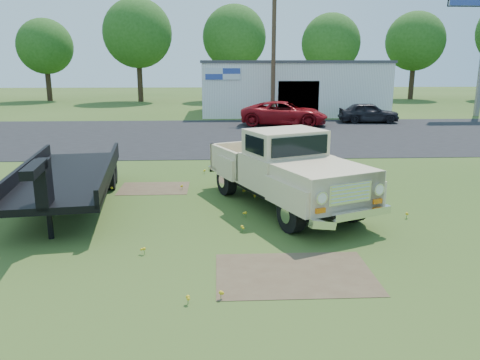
# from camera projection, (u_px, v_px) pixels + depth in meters

# --- Properties ---
(ground) EXTENTS (140.00, 140.00, 0.00)m
(ground) POSITION_uv_depth(u_px,v_px,m) (216.00, 223.00, 11.78)
(ground) COLOR #2E4C18
(ground) RESTS_ON ground
(asphalt_lot) EXTENTS (90.00, 14.00, 0.02)m
(asphalt_lot) POSITION_uv_depth(u_px,v_px,m) (216.00, 135.00, 26.31)
(asphalt_lot) COLOR black
(asphalt_lot) RESTS_ON ground
(dirt_patch_a) EXTENTS (3.00, 2.00, 0.01)m
(dirt_patch_a) POSITION_uv_depth(u_px,v_px,m) (295.00, 274.00, 8.94)
(dirt_patch_a) COLOR brown
(dirt_patch_a) RESTS_ON ground
(dirt_patch_b) EXTENTS (2.20, 1.60, 0.01)m
(dirt_patch_b) POSITION_uv_depth(u_px,v_px,m) (154.00, 188.00, 15.07)
(dirt_patch_b) COLOR brown
(dirt_patch_b) RESTS_ON ground
(commercial_building) EXTENTS (14.20, 8.20, 4.15)m
(commercial_building) POSITION_uv_depth(u_px,v_px,m) (290.00, 87.00, 37.71)
(commercial_building) COLOR silver
(commercial_building) RESTS_ON ground
(utility_pole_mid) EXTENTS (1.60, 0.30, 9.00)m
(utility_pole_mid) POSITION_uv_depth(u_px,v_px,m) (274.00, 53.00, 32.17)
(utility_pole_mid) COLOR #3E281D
(utility_pole_mid) RESTS_ON ground
(treeline_b) EXTENTS (5.76, 5.76, 8.57)m
(treeline_b) POSITION_uv_depth(u_px,v_px,m) (45.00, 47.00, 49.28)
(treeline_b) COLOR #332417
(treeline_b) RESTS_ON ground
(treeline_c) EXTENTS (7.04, 7.04, 10.47)m
(treeline_c) POSITION_uv_depth(u_px,v_px,m) (138.00, 33.00, 48.00)
(treeline_c) COLOR #332417
(treeline_c) RESTS_ON ground
(treeline_d) EXTENTS (6.72, 6.72, 10.00)m
(treeline_d) POSITION_uv_depth(u_px,v_px,m) (234.00, 37.00, 49.52)
(treeline_d) COLOR #332417
(treeline_d) RESTS_ON ground
(treeline_e) EXTENTS (6.08, 6.08, 9.04)m
(treeline_e) POSITION_uv_depth(u_px,v_px,m) (331.00, 43.00, 48.70)
(treeline_e) COLOR #332417
(treeline_e) RESTS_ON ground
(treeline_f) EXTENTS (6.40, 6.40, 9.52)m
(treeline_f) POSITION_uv_depth(u_px,v_px,m) (415.00, 41.00, 51.52)
(treeline_f) COLOR #332417
(treeline_f) RESTS_ON ground
(vintage_pickup_truck) EXTENTS (4.54, 6.46, 2.19)m
(vintage_pickup_truck) POSITION_uv_depth(u_px,v_px,m) (285.00, 169.00, 12.90)
(vintage_pickup_truck) COLOR #CEB68A
(vintage_pickup_truck) RESTS_ON ground
(flatbed_trailer) EXTENTS (3.30, 7.35, 1.94)m
(flatbed_trailer) POSITION_uv_depth(u_px,v_px,m) (68.00, 172.00, 13.09)
(flatbed_trailer) COLOR black
(flatbed_trailer) RESTS_ON ground
(red_pickup) EXTENTS (5.96, 3.65, 1.54)m
(red_pickup) POSITION_uv_depth(u_px,v_px,m) (284.00, 114.00, 30.22)
(red_pickup) COLOR maroon
(red_pickup) RESTS_ON ground
(dark_sedan) EXTENTS (4.09, 1.92, 1.36)m
(dark_sedan) POSITION_uv_depth(u_px,v_px,m) (369.00, 113.00, 31.69)
(dark_sedan) COLOR black
(dark_sedan) RESTS_ON ground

